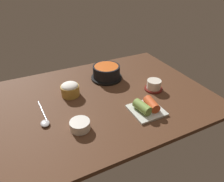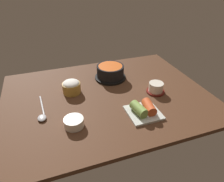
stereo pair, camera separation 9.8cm
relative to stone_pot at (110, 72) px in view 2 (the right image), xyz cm
name	(u,v)px [view 2 (the right image)]	position (x,y,z in cm)	size (l,w,h in cm)	color
dining_table	(107,96)	(-7.18, -15.63, -4.90)	(100.00, 76.00, 2.00)	#4C2D1C
stone_pot	(110,72)	(0.00, 0.00, 0.00)	(17.43, 17.43, 7.70)	black
rice_bowl	(71,86)	(-23.20, -7.75, -0.36)	(9.03, 9.03, 6.87)	#B78C38
tea_cup_with_saucer	(156,88)	(16.88, -21.45, -1.31)	(9.25, 9.25, 5.33)	maroon
kimchi_plate	(144,110)	(3.25, -35.07, -1.81)	(13.88, 13.88, 5.24)	silver
side_bowl_near	(74,122)	(-26.67, -32.91, -1.91)	(8.03, 8.03, 3.71)	white
spoon	(42,114)	(-38.55, -21.37, -3.29)	(3.60, 19.75, 1.35)	#B7B7BC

